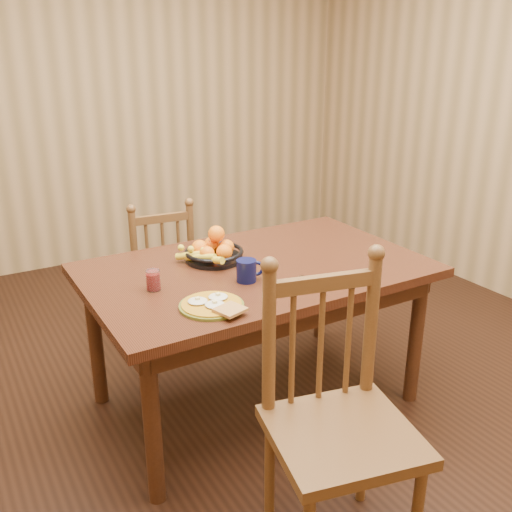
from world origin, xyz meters
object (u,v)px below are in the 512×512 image
chair_far (159,274)px  breakfast_plate (213,305)px  dining_table (256,282)px  chair_near (337,422)px  fruit_bowl (213,251)px  coffee_mug (247,270)px

chair_far → breakfast_plate: 1.25m
dining_table → chair_near: size_ratio=1.51×
breakfast_plate → fruit_bowl: 0.53m
chair_near → breakfast_plate: chair_near is taller
chair_far → fruit_bowl: size_ratio=2.78×
dining_table → breakfast_plate: bearing=-141.1°
fruit_bowl → chair_near: bearing=-93.2°
dining_table → chair_far: (-0.17, 0.88, -0.23)m
chair_near → coffee_mug: (0.08, 0.77, 0.28)m
chair_near → breakfast_plate: (-0.18, 0.60, 0.25)m
coffee_mug → chair_near: bearing=-95.9°
dining_table → chair_near: 0.94m
chair_far → coffee_mug: (0.05, -1.02, 0.36)m
fruit_bowl → coffee_mug: bearing=-86.5°
dining_table → fruit_bowl: 0.26m
chair_far → fruit_bowl: 0.79m
breakfast_plate → dining_table: bearing=38.9°
chair_near → fruit_bowl: size_ratio=3.28×
chair_far → fruit_bowl: (0.03, -0.71, 0.36)m
chair_far → chair_near: size_ratio=0.85×
dining_table → coffee_mug: 0.23m
dining_table → chair_far: 0.92m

